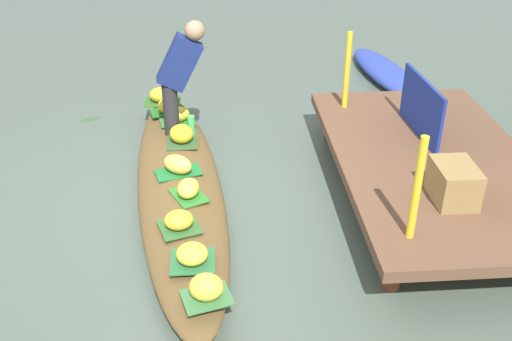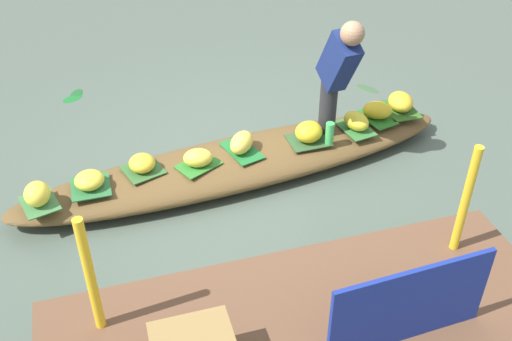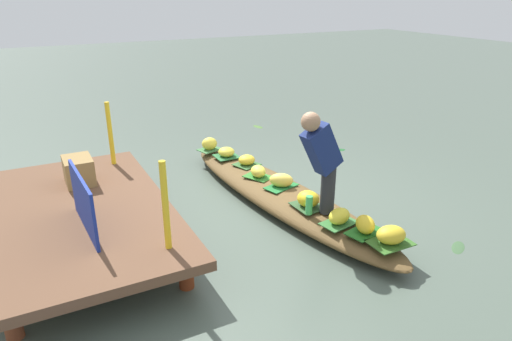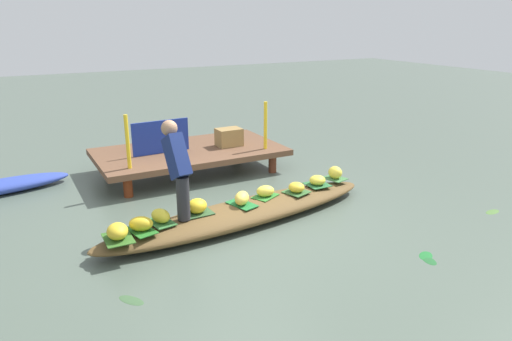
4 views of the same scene
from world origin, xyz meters
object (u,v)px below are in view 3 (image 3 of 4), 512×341
banana_bunch_1 (247,160)px  banana_bunch_6 (391,235)px  vendor_person (322,157)px  market_banner (83,203)px  banana_bunch_7 (258,171)px  produce_crate (79,171)px  banana_bunch_5 (339,216)px  banana_bunch_2 (282,180)px  banana_bunch_0 (308,199)px  banana_bunch_4 (209,144)px  vendor_boat (280,195)px  banana_bunch_3 (226,152)px  water_bottle (309,205)px  banana_bunch_8 (365,224)px

banana_bunch_1 → banana_bunch_6: bearing=-173.4°
vendor_person → market_banner: vendor_person is taller
banana_bunch_7 → vendor_person: 1.42m
banana_bunch_1 → produce_crate: (-0.00, 2.23, 0.25)m
banana_bunch_5 → banana_bunch_6: bearing=-160.2°
banana_bunch_2 → banana_bunch_7: (0.42, 0.11, -0.01)m
banana_bunch_1 → banana_bunch_2: bearing=-176.9°
banana_bunch_0 → banana_bunch_7: (1.05, 0.10, -0.02)m
banana_bunch_4 → banana_bunch_6: (-3.44, -0.52, -0.01)m
banana_bunch_5 → banana_bunch_6: 0.60m
vendor_boat → banana_bunch_3: (1.32, 0.16, 0.20)m
banana_bunch_1 → vendor_person: bearing=-179.3°
banana_bunch_4 → water_bottle: (-2.54, -0.16, 0.01)m
banana_bunch_1 → produce_crate: size_ratio=0.54×
banana_bunch_1 → banana_bunch_2: banana_bunch_2 is taller
banana_bunch_5 → market_banner: (0.80, 2.44, 0.36)m
banana_bunch_0 → banana_bunch_8: banana_bunch_0 is taller
banana_bunch_0 → banana_bunch_7: 1.06m
vendor_boat → banana_bunch_4: bearing=2.6°
banana_bunch_6 → vendor_person: size_ratio=0.25×
banana_bunch_3 → banana_bunch_1: bearing=-165.4°
banana_bunch_4 → banana_bunch_7: size_ratio=0.94×
banana_bunch_1 → market_banner: bearing=117.6°
banana_bunch_5 → water_bottle: 0.37m
banana_bunch_2 → banana_bunch_6: (-1.69, -0.25, 0.00)m
vendor_boat → banana_bunch_3: banana_bunch_3 is taller
banana_bunch_7 → banana_bunch_3: bearing=3.2°
vendor_person → banana_bunch_4: bearing=5.3°
banana_bunch_6 → banana_bunch_7: 2.14m
banana_bunch_1 → banana_bunch_7: banana_bunch_7 is taller
banana_bunch_5 → banana_bunch_7: banana_bunch_5 is taller
banana_bunch_5 → banana_bunch_6: banana_bunch_6 is taller
vendor_boat → water_bottle: (-0.81, 0.11, 0.23)m
banana_bunch_3 → banana_bunch_4: (0.41, 0.11, 0.03)m
banana_bunch_1 → market_banner: (-1.23, 2.34, 0.37)m
banana_bunch_7 → vendor_person: vendor_person is taller
banana_bunch_6 → banana_bunch_8: (0.29, 0.08, -0.00)m
vendor_boat → banana_bunch_7: 0.46m
vendor_boat → banana_bunch_0: banana_bunch_0 is taller
vendor_boat → vendor_person: (-0.88, 0.02, 0.81)m
banana_bunch_3 → banana_bunch_4: size_ratio=1.03×
banana_bunch_8 → vendor_person: bearing=19.7°
produce_crate → banana_bunch_5: bearing=-130.9°
banana_bunch_0 → banana_bunch_6: bearing=-165.9°
banana_bunch_7 → produce_crate: (0.47, 2.17, 0.24)m
banana_bunch_5 → vendor_person: bearing=15.3°
banana_bunch_6 → vendor_boat: bearing=8.5°
banana_bunch_2 → banana_bunch_5: bearing=-177.6°
banana_bunch_7 → market_banner: (-0.75, 2.28, 0.37)m
vendor_boat → produce_crate: produce_crate is taller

